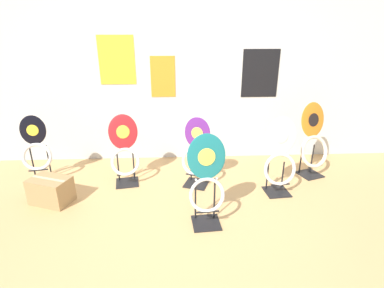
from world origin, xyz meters
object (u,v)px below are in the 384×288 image
Objects in this scene: toilet_seat_display_teal_sax at (207,182)px; toilet_seat_display_purple_note at (196,156)px; toilet_seat_display_jazz_black at (36,151)px; toilet_seat_display_white_plain at (280,160)px; storage_box at (51,190)px; toilet_seat_display_crimson_swirl at (125,151)px; toilet_seat_display_orange_sun at (313,143)px.

toilet_seat_display_purple_note is at bearing 93.35° from toilet_seat_display_teal_sax.
toilet_seat_display_white_plain is at bearing -8.44° from toilet_seat_display_jazz_black.
toilet_seat_display_teal_sax reaches higher than storage_box.
toilet_seat_display_orange_sun is (2.43, 0.09, 0.02)m from toilet_seat_display_crimson_swirl.
toilet_seat_display_white_plain is 2.64m from storage_box.
toilet_seat_display_crimson_swirl is 0.94× the size of toilet_seat_display_white_plain.
toilet_seat_display_crimson_swirl is 0.93m from storage_box.
toilet_seat_display_crimson_swirl is 2.43m from toilet_seat_display_orange_sun.
toilet_seat_display_white_plain is 0.73m from toilet_seat_display_orange_sun.
toilet_seat_display_purple_note is 1.71m from storage_box.
toilet_seat_display_orange_sun is at bearing 7.38° from toilet_seat_display_purple_note.
toilet_seat_display_purple_note is 1.56m from toilet_seat_display_orange_sun.
storage_box is (-1.71, 0.47, -0.32)m from toilet_seat_display_teal_sax.
toilet_seat_display_white_plain is (2.96, -0.44, 0.01)m from toilet_seat_display_jazz_black.
toilet_seat_display_purple_note is at bearing 11.23° from storage_box.
toilet_seat_display_crimson_swirl is (-0.89, 0.11, 0.03)m from toilet_seat_display_purple_note.
toilet_seat_display_jazz_black is 0.99× the size of toilet_seat_display_purple_note.
storage_box is at bearing 164.54° from toilet_seat_display_teal_sax.
toilet_seat_display_purple_note is (-0.05, 0.80, -0.08)m from toilet_seat_display_teal_sax.
toilet_seat_display_purple_note reaches higher than storage_box.
toilet_seat_display_orange_sun is at bearing 33.87° from toilet_seat_display_teal_sax.
toilet_seat_display_orange_sun reaches higher than toilet_seat_display_jazz_black.
toilet_seat_display_orange_sun is 3.26m from storage_box.
toilet_seat_display_orange_sun is (0.58, 0.44, 0.02)m from toilet_seat_display_white_plain.
toilet_seat_display_crimson_swirl reaches higher than toilet_seat_display_jazz_black.
storage_box is at bearing -178.03° from toilet_seat_display_white_plain.
toilet_seat_display_teal_sax is at bearing -86.65° from toilet_seat_display_purple_note.
toilet_seat_display_teal_sax is at bearing -15.46° from storage_box.
toilet_seat_display_white_plain is 1.83× the size of storage_box.
toilet_seat_display_jazz_black is 1.12m from toilet_seat_display_crimson_swirl.
storage_box is (-0.78, -0.44, -0.28)m from toilet_seat_display_crimson_swirl.
toilet_seat_display_teal_sax is at bearing -148.28° from toilet_seat_display_white_plain.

